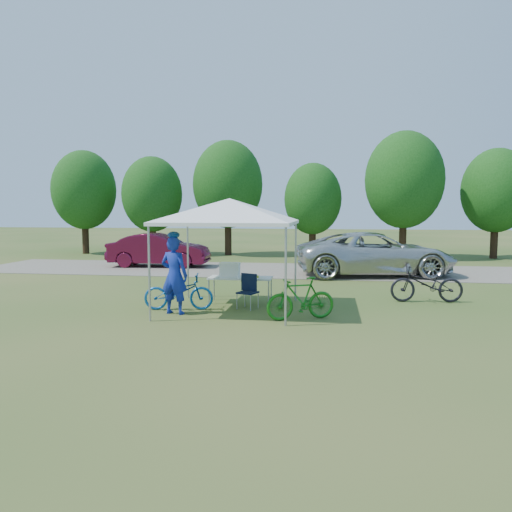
{
  "coord_description": "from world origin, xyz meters",
  "views": [
    {
      "loc": [
        2.42,
        -11.88,
        2.48
      ],
      "look_at": [
        0.35,
        2.0,
        1.15
      ],
      "focal_mm": 35.0,
      "sensor_mm": 36.0,
      "label": 1
    }
  ],
  "objects_px": {
    "folding_chair": "(248,288)",
    "cyclist": "(174,275)",
    "sedan": "(159,250)",
    "minivan": "(375,254)",
    "folding_table": "(240,279)",
    "bike_dark": "(427,284)",
    "bike_green": "(301,298)",
    "cooler": "(230,270)",
    "bike_blue": "(179,292)"
  },
  "relations": [
    {
      "from": "cooler",
      "to": "bike_blue",
      "type": "xyz_separation_m",
      "value": [
        -1.06,
        -1.13,
        -0.43
      ]
    },
    {
      "from": "folding_chair",
      "to": "cyclist",
      "type": "xyz_separation_m",
      "value": [
        -1.61,
        -0.94,
        0.41
      ]
    },
    {
      "from": "folding_table",
      "to": "folding_chair",
      "type": "height_order",
      "value": "folding_chair"
    },
    {
      "from": "cooler",
      "to": "minivan",
      "type": "distance_m",
      "value": 7.35
    },
    {
      "from": "bike_dark",
      "to": "cyclist",
      "type": "bearing_deg",
      "value": -73.61
    },
    {
      "from": "cyclist",
      "to": "sedan",
      "type": "height_order",
      "value": "cyclist"
    },
    {
      "from": "folding_table",
      "to": "bike_green",
      "type": "relative_size",
      "value": 1.04
    },
    {
      "from": "bike_green",
      "to": "minivan",
      "type": "height_order",
      "value": "minivan"
    },
    {
      "from": "cooler",
      "to": "folding_chair",
      "type": "bearing_deg",
      "value": -47.83
    },
    {
      "from": "folding_chair",
      "to": "cyclist",
      "type": "distance_m",
      "value": 1.91
    },
    {
      "from": "folding_chair",
      "to": "minivan",
      "type": "relative_size",
      "value": 0.15
    },
    {
      "from": "folding_table",
      "to": "bike_dark",
      "type": "height_order",
      "value": "bike_dark"
    },
    {
      "from": "folding_chair",
      "to": "bike_green",
      "type": "relative_size",
      "value": 0.54
    },
    {
      "from": "folding_chair",
      "to": "cyclist",
      "type": "height_order",
      "value": "cyclist"
    },
    {
      "from": "cyclist",
      "to": "sedan",
      "type": "bearing_deg",
      "value": -56.45
    },
    {
      "from": "bike_dark",
      "to": "sedan",
      "type": "distance_m",
      "value": 11.89
    },
    {
      "from": "cyclist",
      "to": "folding_chair",
      "type": "bearing_deg",
      "value": -137.65
    },
    {
      "from": "folding_table",
      "to": "minivan",
      "type": "height_order",
      "value": "minivan"
    },
    {
      "from": "cooler",
      "to": "minivan",
      "type": "relative_size",
      "value": 0.09
    },
    {
      "from": "cooler",
      "to": "cyclist",
      "type": "distance_m",
      "value": 1.9
    },
    {
      "from": "folding_table",
      "to": "cyclist",
      "type": "xyz_separation_m",
      "value": [
        -1.29,
        -1.61,
        0.28
      ]
    },
    {
      "from": "cyclist",
      "to": "bike_dark",
      "type": "xyz_separation_m",
      "value": [
        6.18,
        2.41,
        -0.42
      ]
    },
    {
      "from": "bike_blue",
      "to": "minivan",
      "type": "relative_size",
      "value": 0.29
    },
    {
      "from": "folding_chair",
      "to": "sedan",
      "type": "height_order",
      "value": "sedan"
    },
    {
      "from": "folding_table",
      "to": "bike_green",
      "type": "xyz_separation_m",
      "value": [
        1.69,
        -1.79,
        -0.16
      ]
    },
    {
      "from": "bike_green",
      "to": "minivan",
      "type": "xyz_separation_m",
      "value": [
        2.29,
        7.77,
        0.34
      ]
    },
    {
      "from": "sedan",
      "to": "minivan",
      "type": "bearing_deg",
      "value": -103.23
    },
    {
      "from": "folding_table",
      "to": "cooler",
      "type": "height_order",
      "value": "cooler"
    },
    {
      "from": "bike_dark",
      "to": "sedan",
      "type": "relative_size",
      "value": 0.44
    },
    {
      "from": "cyclist",
      "to": "bike_dark",
      "type": "distance_m",
      "value": 6.64
    },
    {
      "from": "cyclist",
      "to": "minivan",
      "type": "distance_m",
      "value": 9.24
    },
    {
      "from": "folding_table",
      "to": "bike_dark",
      "type": "distance_m",
      "value": 4.95
    },
    {
      "from": "cyclist",
      "to": "bike_green",
      "type": "distance_m",
      "value": 3.02
    },
    {
      "from": "folding_chair",
      "to": "bike_dark",
      "type": "height_order",
      "value": "bike_dark"
    },
    {
      "from": "folding_chair",
      "to": "bike_dark",
      "type": "distance_m",
      "value": 4.8
    },
    {
      "from": "folding_chair",
      "to": "sedan",
      "type": "distance_m",
      "value": 9.74
    },
    {
      "from": "folding_table",
      "to": "sedan",
      "type": "xyz_separation_m",
      "value": [
        -4.9,
        7.55,
        0.08
      ]
    },
    {
      "from": "cooler",
      "to": "bike_green",
      "type": "relative_size",
      "value": 0.33
    },
    {
      "from": "bike_blue",
      "to": "bike_dark",
      "type": "distance_m",
      "value": 6.52
    },
    {
      "from": "bike_green",
      "to": "sedan",
      "type": "xyz_separation_m",
      "value": [
        -6.6,
        9.34,
        0.24
      ]
    },
    {
      "from": "bike_green",
      "to": "bike_blue",
      "type": "bearing_deg",
      "value": -126.31
    },
    {
      "from": "folding_chair",
      "to": "bike_dark",
      "type": "xyz_separation_m",
      "value": [
        4.57,
        1.47,
        -0.01
      ]
    },
    {
      "from": "cyclist",
      "to": "bike_green",
      "type": "xyz_separation_m",
      "value": [
        2.98,
        -0.19,
        -0.44
      ]
    },
    {
      "from": "bike_blue",
      "to": "minivan",
      "type": "distance_m",
      "value": 8.89
    },
    {
      "from": "bike_green",
      "to": "minivan",
      "type": "distance_m",
      "value": 8.11
    },
    {
      "from": "cooler",
      "to": "cyclist",
      "type": "height_order",
      "value": "cyclist"
    },
    {
      "from": "bike_green",
      "to": "bike_dark",
      "type": "relative_size",
      "value": 0.84
    },
    {
      "from": "minivan",
      "to": "sedan",
      "type": "relative_size",
      "value": 1.35
    },
    {
      "from": "bike_dark",
      "to": "minivan",
      "type": "height_order",
      "value": "minivan"
    },
    {
      "from": "folding_table",
      "to": "cooler",
      "type": "relative_size",
      "value": 3.18
    }
  ]
}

